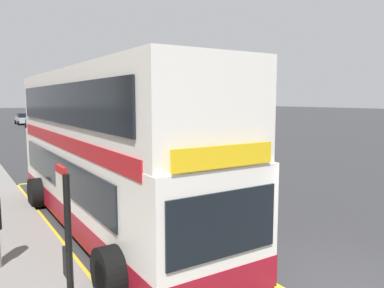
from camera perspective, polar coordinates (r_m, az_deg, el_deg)
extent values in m
plane|color=#333335|center=(37.10, -22.96, 0.68)|extent=(260.00, 260.00, 0.00)
cube|color=white|center=(11.04, -12.71, -5.24)|extent=(2.46, 10.90, 2.30)
cube|color=white|center=(10.81, -13.00, 5.71)|extent=(2.44, 10.68, 1.90)
cube|color=maroon|center=(11.25, -12.59, -9.48)|extent=(2.48, 10.92, 0.60)
cube|color=#B2191E|center=(10.86, -12.87, 0.80)|extent=(2.49, 10.03, 0.36)
cube|color=black|center=(11.02, -19.60, -3.91)|extent=(0.04, 8.72, 0.90)
cube|color=black|center=(10.45, -19.50, 5.74)|extent=(0.04, 9.59, 1.00)
cube|color=black|center=(6.28, 4.89, -12.03)|extent=(2.17, 0.04, 1.10)
cube|color=yellow|center=(6.01, 4.99, -1.88)|extent=(1.97, 0.04, 0.36)
cylinder|color=black|center=(7.37, -11.74, -18.45)|extent=(0.56, 1.00, 1.00)
cylinder|color=black|center=(8.57, 5.57, -14.62)|extent=(0.56, 1.00, 1.00)
cylinder|color=black|center=(13.74, -22.16, -6.84)|extent=(0.56, 1.00, 1.00)
cylinder|color=black|center=(14.42, -11.74, -5.84)|extent=(0.56, 1.00, 1.00)
cube|color=yellow|center=(11.33, -20.29, -12.26)|extent=(0.16, 13.62, 0.01)
cube|color=yellow|center=(12.25, -6.33, -10.41)|extent=(0.16, 13.62, 0.01)
cube|color=yellow|center=(17.99, -20.25, -5.21)|extent=(3.14, 0.16, 0.01)
cylinder|color=black|center=(5.48, -17.98, -17.45)|extent=(0.09, 0.09, 2.53)
cube|color=silver|center=(5.38, -19.10, -5.76)|extent=(0.05, 0.42, 0.30)
cube|color=red|center=(5.34, -19.18, -3.66)|extent=(0.05, 0.42, 0.10)
cube|color=black|center=(5.55, -18.27, -16.73)|extent=(0.06, 0.28, 0.40)
cube|color=#196066|center=(51.44, -22.56, 3.00)|extent=(1.76, 4.20, 0.72)
cube|color=black|center=(51.30, -22.57, 3.73)|extent=(1.52, 1.90, 0.60)
cylinder|color=black|center=(52.59, -23.79, 2.62)|extent=(0.22, 0.60, 0.60)
cylinder|color=black|center=(52.90, -21.79, 2.74)|extent=(0.22, 0.60, 0.60)
cylinder|color=black|center=(50.02, -23.33, 2.46)|extent=(0.22, 0.60, 0.60)
cylinder|color=black|center=(50.35, -21.23, 2.58)|extent=(0.22, 0.60, 0.60)
cube|color=slate|center=(28.33, -10.09, 0.71)|extent=(1.76, 4.20, 0.72)
cube|color=black|center=(28.17, -10.04, 2.03)|extent=(1.52, 1.90, 0.60)
cylinder|color=black|center=(29.24, -12.75, 0.13)|extent=(0.22, 0.60, 0.60)
cylinder|color=black|center=(29.92, -9.38, 0.35)|extent=(0.22, 0.60, 0.60)
cylinder|color=black|center=(26.82, -10.86, -0.42)|extent=(0.22, 0.60, 0.60)
cylinder|color=black|center=(27.56, -7.25, -0.16)|extent=(0.22, 0.60, 0.60)
cube|color=#B2B5BA|center=(58.80, -24.02, 3.35)|extent=(1.76, 4.20, 0.72)
cube|color=black|center=(58.67, -24.04, 3.99)|extent=(1.52, 1.90, 0.60)
cylinder|color=black|center=(59.97, -25.08, 3.01)|extent=(0.22, 0.60, 0.60)
cylinder|color=black|center=(60.24, -23.32, 3.11)|extent=(0.22, 0.60, 0.60)
cylinder|color=black|center=(57.40, -24.73, 2.88)|extent=(0.22, 0.60, 0.60)
cylinder|color=black|center=(57.68, -22.89, 2.99)|extent=(0.22, 0.60, 0.60)
cube|color=#196066|center=(43.43, -17.87, 2.58)|extent=(1.76, 4.20, 0.72)
cube|color=black|center=(43.29, -17.87, 3.45)|extent=(1.52, 1.90, 0.60)
cylinder|color=black|center=(44.49, -19.45, 2.15)|extent=(0.22, 0.60, 0.60)
cylinder|color=black|center=(44.95, -17.13, 2.28)|extent=(0.22, 0.60, 0.60)
cylinder|color=black|center=(41.97, -18.63, 1.92)|extent=(0.22, 0.60, 0.60)
cylinder|color=black|center=(42.46, -16.19, 2.06)|extent=(0.22, 0.60, 0.60)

